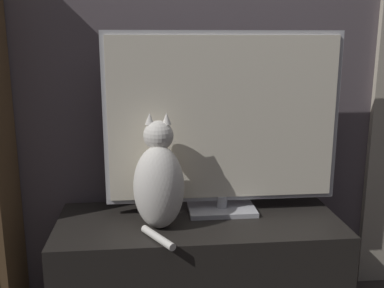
% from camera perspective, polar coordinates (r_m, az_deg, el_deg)
% --- Properties ---
extents(wall_back, '(4.80, 0.05, 2.60)m').
position_cam_1_polar(wall_back, '(2.00, 0.02, 16.62)').
color(wall_back, '#564C51').
rests_on(wall_back, ground_plane).
extents(tv_stand, '(1.15, 0.48, 0.46)m').
position_cam_1_polar(tv_stand, '(1.96, 0.88, -15.76)').
color(tv_stand, black).
rests_on(tv_stand, ground_plane).
extents(tv, '(0.97, 0.17, 0.75)m').
position_cam_1_polar(tv, '(1.84, 3.97, 2.72)').
color(tv, '#B7B7BC').
rests_on(tv, tv_stand).
extents(cat, '(0.21, 0.32, 0.45)m').
position_cam_1_polar(cat, '(1.73, -4.23, -4.78)').
color(cat, silver).
rests_on(cat, tv_stand).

